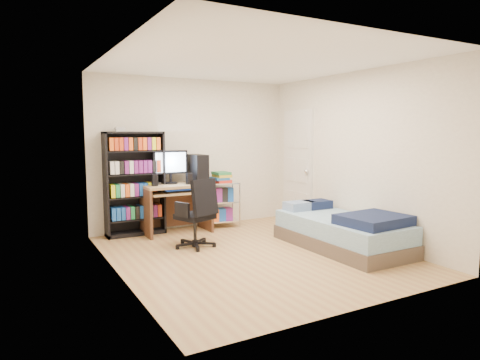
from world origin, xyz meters
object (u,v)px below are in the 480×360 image
computer_desk (181,188)px  office_chair (197,225)px  media_shelf (135,182)px  bed (343,231)px

computer_desk → office_chair: size_ratio=1.35×
media_shelf → computer_desk: bearing=-10.4°
office_chair → computer_desk: bearing=60.5°
computer_desk → office_chair: bearing=-99.2°
media_shelf → office_chair: bearing=-64.2°
media_shelf → computer_desk: media_shelf is taller
media_shelf → bed: 3.23m
media_shelf → office_chair: media_shelf is taller
media_shelf → computer_desk: size_ratio=1.28×
computer_desk → office_chair: (-0.17, -1.02, -0.40)m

